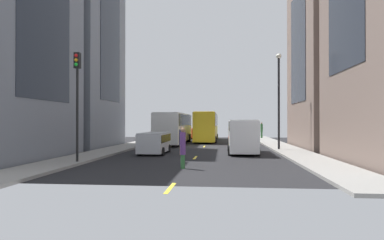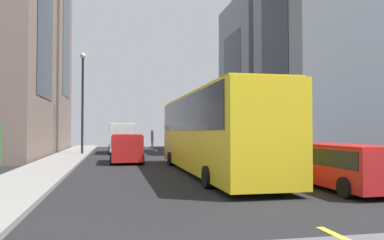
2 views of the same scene
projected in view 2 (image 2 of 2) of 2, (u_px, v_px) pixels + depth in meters
name	position (u px, v px, depth m)	size (l,w,h in m)	color
ground_plane	(172.00, 158.00, 27.29)	(41.25, 41.25, 0.00)	black
sidewalk_west	(268.00, 156.00, 28.76)	(2.60, 44.00, 0.15)	gray
sidewalk_east	(65.00, 159.00, 25.82)	(2.60, 44.00, 0.15)	gray
lane_stripe_0	(147.00, 146.00, 47.86)	(0.16, 2.00, 0.01)	yellow
lane_stripe_1	(156.00, 151.00, 37.57)	(0.16, 2.00, 0.01)	yellow
lane_stripe_2	(172.00, 158.00, 27.29)	(0.16, 2.00, 0.01)	yellow
lane_stripe_3	(207.00, 174.00, 17.01)	(0.16, 2.00, 0.01)	yellow
building_west_0	(259.00, 75.00, 43.32)	(6.52, 10.86, 16.51)	slate
building_west_1	(329.00, 39.00, 32.44)	(9.97, 9.55, 19.55)	slate
building_east_0	(30.00, 30.00, 38.05)	(7.06, 10.21, 23.95)	#7A665B
city_bus_white	(237.00, 130.00, 24.19)	(2.80, 12.64, 3.35)	silver
streetcar_yellow	(211.00, 127.00, 17.45)	(2.70, 13.83, 3.59)	yellow
delivery_van_white	(122.00, 136.00, 33.58)	(2.25, 5.69, 2.58)	white
car_red_0	(343.00, 163.00, 12.55)	(1.89, 4.40, 1.50)	red
car_red_1	(126.00, 146.00, 23.31)	(1.95, 4.21, 1.74)	red
car_silver_2	(194.00, 141.00, 35.84)	(1.94, 4.46, 1.61)	#B7BABF
pedestrian_crossing_mid	(170.00, 140.00, 36.21)	(0.34, 0.34, 2.10)	gold
pedestrian_crossing_near	(152.00, 138.00, 42.89)	(0.29, 0.29, 2.11)	#336B38
traffic_light_near_corner	(209.00, 109.00, 43.02)	(0.32, 0.44, 6.23)	black
streetlamp_near	(83.00, 93.00, 30.44)	(0.44, 0.44, 8.03)	black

